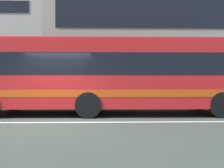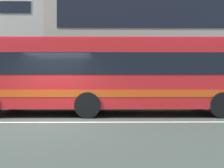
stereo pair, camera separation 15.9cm
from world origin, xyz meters
name	(u,v)px [view 1 (the left image)]	position (x,y,z in m)	size (l,w,h in m)	color
ground_plane	(52,123)	(0.00, 0.00, 0.00)	(160.00, 160.00, 0.00)	#3A4138
lane_centre_line	(52,122)	(0.00, 0.00, 0.00)	(60.00, 0.16, 0.01)	silver
hedge_row_far	(20,96)	(-3.07, 5.46, 0.57)	(12.55, 1.10, 1.13)	#2B6836
apartment_block_right	(183,39)	(9.14, 13.82, 5.40)	(23.56, 10.74, 10.81)	tan
transit_bus	(106,74)	(1.86, 2.10, 1.74)	(11.03, 2.75, 3.15)	red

